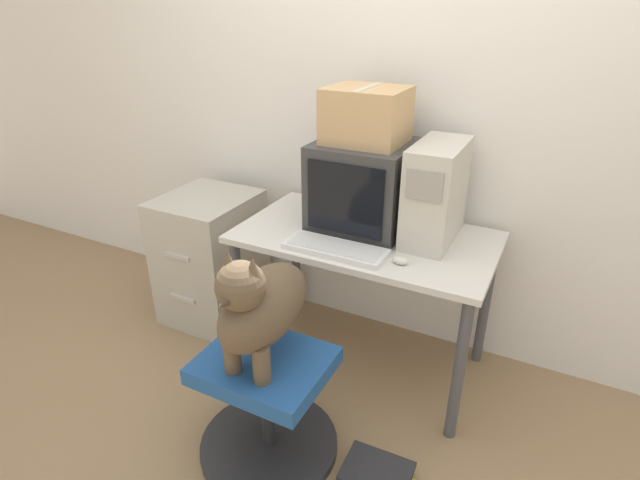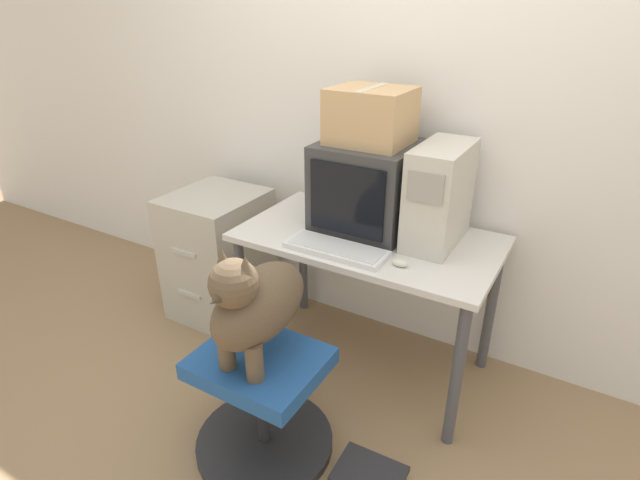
% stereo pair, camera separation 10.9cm
% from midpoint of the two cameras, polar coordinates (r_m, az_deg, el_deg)
% --- Properties ---
extents(ground_plane, '(12.00, 12.00, 0.00)m').
position_cam_midpoint_polar(ground_plane, '(2.51, 0.14, -17.89)').
color(ground_plane, '#937551').
extents(wall_back, '(8.00, 0.05, 2.60)m').
position_cam_midpoint_polar(wall_back, '(2.54, 8.09, 15.67)').
color(wall_back, white).
rests_on(wall_back, ground_plane).
extents(desk, '(1.20, 0.68, 0.74)m').
position_cam_midpoint_polar(desk, '(2.39, 3.84, -1.52)').
color(desk, silver).
rests_on(desk, ground_plane).
extents(crt_monitor, '(0.44, 0.43, 0.41)m').
position_cam_midpoint_polar(crt_monitor, '(2.37, 3.66, 6.25)').
color(crt_monitor, '#383838').
rests_on(crt_monitor, desk).
extents(pc_tower, '(0.20, 0.42, 0.45)m').
position_cam_midpoint_polar(pc_tower, '(2.26, 11.75, 5.30)').
color(pc_tower, beige).
rests_on(pc_tower, desk).
extents(keyboard, '(0.45, 0.17, 0.03)m').
position_cam_midpoint_polar(keyboard, '(2.18, 0.34, -1.01)').
color(keyboard, silver).
rests_on(keyboard, desk).
extents(computer_mouse, '(0.07, 0.04, 0.03)m').
position_cam_midpoint_polar(computer_mouse, '(2.09, 7.70, -2.37)').
color(computer_mouse, beige).
rests_on(computer_mouse, desk).
extents(office_chair, '(0.58, 0.58, 0.48)m').
position_cam_midpoint_polar(office_chair, '(2.17, -7.59, -18.29)').
color(office_chair, '#262628').
rests_on(office_chair, ground_plane).
extents(dog, '(0.24, 0.50, 0.50)m').
position_cam_midpoint_polar(dog, '(1.86, -8.55, -7.35)').
color(dog, brown).
rests_on(dog, office_chair).
extents(filing_cabinet, '(0.48, 0.54, 0.75)m').
position_cam_midpoint_polar(filing_cabinet, '(2.99, -13.37, -1.97)').
color(filing_cabinet, '#B7B2A3').
rests_on(filing_cabinet, ground_plane).
extents(cardboard_box, '(0.34, 0.30, 0.24)m').
position_cam_midpoint_polar(cardboard_box, '(2.28, 3.93, 14.02)').
color(cardboard_box, tan).
rests_on(cardboard_box, crt_monitor).
extents(book_stack_floor, '(0.30, 0.25, 0.08)m').
position_cam_midpoint_polar(book_stack_floor, '(2.18, 4.97, -25.29)').
color(book_stack_floor, gold).
rests_on(book_stack_floor, ground_plane).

